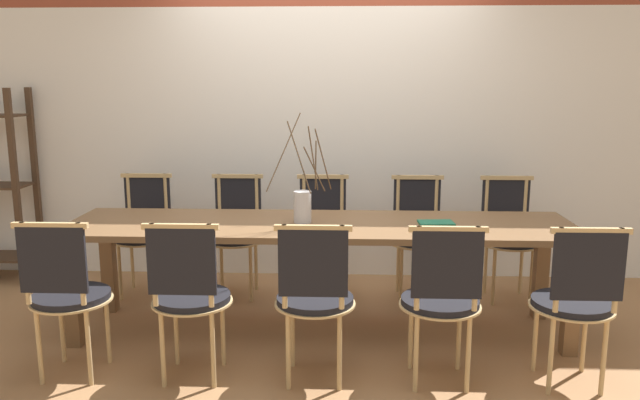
{
  "coord_description": "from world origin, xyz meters",
  "views": [
    {
      "loc": [
        0.16,
        -3.92,
        1.65
      ],
      "look_at": [
        0.0,
        0.0,
        0.89
      ],
      "focal_mm": 35.0,
      "sensor_mm": 36.0,
      "label": 1
    }
  ],
  "objects_px": {
    "vase_centerpiece": "(303,204)",
    "dining_table": "(320,236)",
    "chair_near_center": "(314,294)",
    "book_stack": "(436,223)",
    "chair_far_center": "(322,231)"
  },
  "relations": [
    {
      "from": "chair_near_center",
      "to": "vase_centerpiece",
      "type": "xyz_separation_m",
      "value": [
        -0.11,
        0.72,
        0.35
      ]
    },
    {
      "from": "dining_table",
      "to": "chair_far_center",
      "type": "distance_m",
      "value": 0.73
    },
    {
      "from": "chair_far_center",
      "to": "book_stack",
      "type": "xyz_separation_m",
      "value": [
        0.76,
        -0.71,
        0.24
      ]
    },
    {
      "from": "chair_far_center",
      "to": "chair_near_center",
      "type": "bearing_deg",
      "value": 90.51
    },
    {
      "from": "dining_table",
      "to": "chair_near_center",
      "type": "distance_m",
      "value": 0.73
    },
    {
      "from": "dining_table",
      "to": "vase_centerpiece",
      "type": "xyz_separation_m",
      "value": [
        -0.11,
        0.01,
        0.21
      ]
    },
    {
      "from": "vase_centerpiece",
      "to": "book_stack",
      "type": "relative_size",
      "value": 3.0
    },
    {
      "from": "dining_table",
      "to": "chair_far_center",
      "type": "xyz_separation_m",
      "value": [
        -0.01,
        0.72,
        -0.14
      ]
    },
    {
      "from": "vase_centerpiece",
      "to": "dining_table",
      "type": "bearing_deg",
      "value": -2.86
    },
    {
      "from": "chair_near_center",
      "to": "book_stack",
      "type": "bearing_deg",
      "value": 44.06
    },
    {
      "from": "dining_table",
      "to": "book_stack",
      "type": "xyz_separation_m",
      "value": [
        0.75,
        0.0,
        0.09
      ]
    },
    {
      "from": "chair_far_center",
      "to": "vase_centerpiece",
      "type": "bearing_deg",
      "value": 82.12
    },
    {
      "from": "dining_table",
      "to": "chair_near_center",
      "type": "height_order",
      "value": "chair_near_center"
    },
    {
      "from": "vase_centerpiece",
      "to": "book_stack",
      "type": "xyz_separation_m",
      "value": [
        0.86,
        -0.0,
        -0.11
      ]
    },
    {
      "from": "dining_table",
      "to": "book_stack",
      "type": "bearing_deg",
      "value": 0.37
    }
  ]
}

